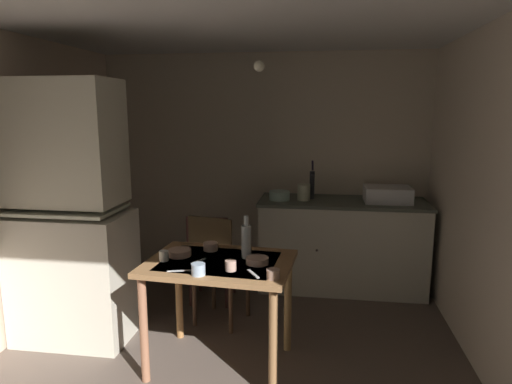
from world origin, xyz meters
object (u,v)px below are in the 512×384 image
Objects in this scene: mixing_bowl_counter at (279,195)px; chair_far_side at (217,268)px; glass_bottle at (246,241)px; chair_by_counter at (211,255)px; mug_dark at (231,265)px; hand_pump at (312,182)px; dining_table at (220,277)px; hutch_cabinet at (71,222)px; serving_bowl_wide at (257,260)px; sink_basin at (387,194)px.

mixing_bowl_counter is 0.22× the size of chair_far_side.
chair_by_counter is at bearing 118.05° from glass_bottle.
chair_by_counter reaches higher than mug_dark.
chair_by_counter is 11.69× the size of mug_dark.
chair_far_side is at bearing -126.58° from hand_pump.
hand_pump is 1.75m from dining_table.
serving_bowl_wide is at bearing -9.48° from hutch_cabinet.
hand_pump reaches higher than glass_bottle.
hand_pump is 1.88× the size of mixing_bowl_counter.
mixing_bowl_counter is 1.42m from glass_bottle.
dining_table is 0.31m from glass_bottle.
glass_bottle reaches higher than sink_basin.
mug_dark is at bearing -56.22° from dining_table.
glass_bottle is (-0.09, 0.10, 0.10)m from serving_bowl_wide.
chair_far_side is at bearing -69.24° from chair_by_counter.
hand_pump is 1.57m from glass_bottle.
glass_bottle is (0.49, -0.93, 0.44)m from chair_by_counter.
hand_pump is 1.67m from serving_bowl_wide.
mixing_bowl_counter is at bearing -163.35° from hand_pump.
mug_dark is (-1.21, -1.72, -0.17)m from sink_basin.
glass_bottle reaches higher than mixing_bowl_counter.
hutch_cabinet is 27.65× the size of mug_dark.
sink_basin is 2.06m from dining_table.
glass_bottle is at bearing 26.90° from dining_table.
serving_bowl_wide is (-0.00, -1.52, -0.15)m from mixing_bowl_counter.
mixing_bowl_counter is 1.52m from serving_bowl_wide.
hand_pump is at bearing 74.64° from glass_bottle.
mixing_bowl_counter reaches higher than chair_by_counter.
hand_pump is at bearing 37.00° from hutch_cabinet.
dining_table is 0.25m from mug_dark.
mixing_bowl_counter is 0.69× the size of glass_bottle.
hutch_cabinet is 1.40m from mug_dark.
hutch_cabinet reaches higher than mug_dark.
mixing_bowl_counter is at bearing 86.12° from glass_bottle.
sink_basin is 1.46× the size of glass_bottle.
mixing_bowl_counter is at bearing 79.85° from dining_table.
hutch_cabinet is 6.70× the size of glass_bottle.
dining_table is 1.09× the size of chair_far_side.
glass_bottle is (0.17, 0.09, 0.24)m from dining_table.
dining_table is at bearing -100.15° from mixing_bowl_counter.
chair_far_side is (-0.43, -0.91, -0.45)m from mixing_bowl_counter.
sink_basin reaches higher than mug_dark.
chair_by_counter is at bearing 110.76° from chair_far_side.
chair_far_side is at bearing -115.19° from mixing_bowl_counter.
sink_basin is at bearing 56.05° from serving_bowl_wide.
hand_pump reaches higher than chair_far_side.
hutch_cabinet is 5.18× the size of hand_pump.
glass_bottle is (-1.15, -1.46, -0.08)m from sink_basin.
sink_basin is 2.86× the size of serving_bowl_wide.
hand_pump is at bearing 32.53° from chair_by_counter.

